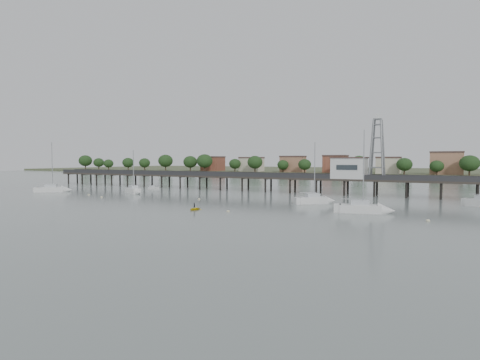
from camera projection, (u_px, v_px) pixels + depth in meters
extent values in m
plane|color=slate|center=(75.00, 221.00, 56.74)|extent=(500.00, 500.00, 0.00)
cube|color=#2D2823|center=(257.00, 177.00, 109.53)|extent=(150.00, 5.00, 0.50)
cube|color=#333335|center=(253.00, 175.00, 107.37)|extent=(150.00, 0.12, 1.10)
cube|color=#333335|center=(260.00, 174.00, 111.61)|extent=(150.00, 0.12, 1.10)
cylinder|color=black|center=(68.00, 179.00, 141.98)|extent=(0.50, 0.50, 4.40)
cylinder|color=black|center=(77.00, 178.00, 145.33)|extent=(0.50, 0.50, 4.40)
cylinder|color=black|center=(254.00, 185.00, 107.96)|extent=(0.50, 0.50, 4.40)
cylinder|color=black|center=(260.00, 184.00, 111.31)|extent=(0.50, 0.50, 4.40)
cube|color=silver|center=(349.00, 168.00, 97.74)|extent=(8.00, 5.00, 5.00)
cube|color=#4C3833|center=(349.00, 158.00, 97.60)|extent=(8.40, 5.40, 0.30)
cube|color=slate|center=(378.00, 119.00, 94.10)|extent=(1.80, 1.80, 0.30)
cube|color=silver|center=(378.00, 116.00, 94.06)|extent=(0.90, 0.90, 1.20)
cube|color=white|center=(133.00, 191.00, 102.81)|extent=(5.56, 3.95, 1.65)
cone|color=white|center=(139.00, 192.00, 100.26)|extent=(2.80, 2.72, 2.02)
cube|color=silver|center=(133.00, 187.00, 102.75)|extent=(2.76, 2.41, 0.75)
cylinder|color=#A5A8AA|center=(133.00, 169.00, 102.23)|extent=(0.18, 0.18, 9.73)
cylinder|color=#A5A8AA|center=(132.00, 185.00, 103.40)|extent=(2.82, 1.34, 0.12)
cube|color=white|center=(51.00, 190.00, 106.93)|extent=(6.41, 6.12, 1.65)
cone|color=white|center=(67.00, 190.00, 107.90)|extent=(3.64, 3.63, 2.48)
cube|color=silver|center=(51.00, 186.00, 106.87)|extent=(3.44, 3.38, 0.75)
cylinder|color=#A5A8AA|center=(52.00, 165.00, 106.68)|extent=(0.18, 0.18, 11.98)
cylinder|color=#A5A8AA|center=(46.00, 184.00, 106.58)|extent=(2.85, 2.58, 0.12)
cube|color=white|center=(312.00, 201.00, 79.09)|extent=(5.86, 5.42, 1.65)
cone|color=white|center=(329.00, 201.00, 79.84)|extent=(3.28, 3.26, 2.24)
cube|color=silver|center=(313.00, 195.00, 79.03)|extent=(3.12, 3.02, 0.75)
cylinder|color=#A5A8AA|center=(315.00, 170.00, 78.85)|extent=(0.18, 0.18, 10.81)
cylinder|color=#A5A8AA|center=(308.00, 193.00, 78.80)|extent=(2.66, 2.25, 0.12)
cube|color=white|center=(360.00, 210.00, 65.68)|extent=(6.93, 3.89, 1.65)
cone|color=white|center=(386.00, 211.00, 64.60)|extent=(3.21, 3.07, 2.54)
cube|color=silver|center=(360.00, 203.00, 65.62)|extent=(3.27, 2.61, 0.75)
cylinder|color=#A5A8AA|center=(364.00, 167.00, 65.19)|extent=(0.18, 0.18, 12.25)
cylinder|color=#A5A8AA|center=(353.00, 199.00, 65.87)|extent=(3.75, 0.94, 0.12)
cylinder|color=#A5A8AA|center=(479.00, 194.00, 74.56)|extent=(3.00, 1.91, 0.12)
cube|color=white|center=(154.00, 188.00, 115.39)|extent=(3.45, 1.92, 0.91)
cube|color=silver|center=(152.00, 186.00, 115.81)|extent=(1.26, 1.26, 0.54)
imported|color=yellow|center=(194.00, 210.00, 69.29)|extent=(2.01, 0.81, 2.74)
imported|color=black|center=(194.00, 210.00, 69.29)|extent=(0.62, 1.08, 0.24)
ellipsoid|color=beige|center=(199.00, 199.00, 87.07)|extent=(0.56, 0.56, 0.39)
ellipsoid|color=beige|center=(228.00, 211.00, 66.77)|extent=(0.56, 0.56, 0.39)
ellipsoid|color=beige|center=(362.00, 202.00, 81.62)|extent=(0.56, 0.56, 0.39)
ellipsoid|color=beige|center=(89.00, 195.00, 97.55)|extent=(0.56, 0.56, 0.39)
ellipsoid|color=beige|center=(428.00, 221.00, 56.63)|extent=(0.56, 0.56, 0.39)
ellipsoid|color=beige|center=(102.00, 197.00, 91.55)|extent=(0.56, 0.56, 0.39)
cube|color=#475133|center=(373.00, 171.00, 273.10)|extent=(500.00, 170.00, 1.40)
cube|color=brown|center=(213.00, 164.00, 260.01)|extent=(13.00, 10.50, 9.00)
cube|color=brown|center=(252.00, 164.00, 246.96)|extent=(13.00, 10.50, 9.00)
cube|color=brown|center=(293.00, 164.00, 234.38)|extent=(13.00, 10.50, 9.00)
cube|color=brown|center=(335.00, 165.00, 222.73)|extent=(13.00, 10.50, 9.00)
cube|color=brown|center=(389.00, 165.00, 209.68)|extent=(13.00, 10.50, 9.00)
cube|color=brown|center=(447.00, 165.00, 197.09)|extent=(13.00, 10.50, 9.00)
ellipsoid|color=#153314|center=(164.00, 163.00, 263.38)|extent=(8.00, 8.00, 6.80)
ellipsoid|color=#153314|center=(349.00, 164.00, 207.45)|extent=(8.00, 8.00, 6.80)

